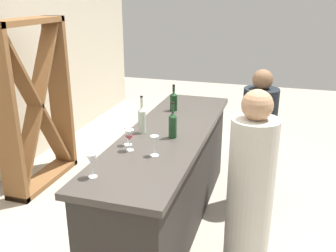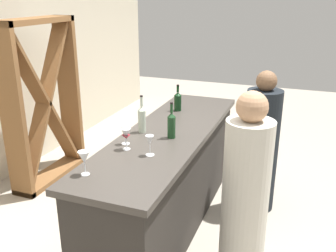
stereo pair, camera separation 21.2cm
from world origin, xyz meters
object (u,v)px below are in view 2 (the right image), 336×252
(wine_bottle_second_left_clear_pale, at_px, (142,118))
(person_left_guest, at_px, (245,195))
(wine_rack, at_px, (44,103))
(wine_glass_near_left, at_px, (150,141))
(wine_glass_near_center, at_px, (126,135))
(person_center_guest, at_px, (261,148))
(wine_glass_near_right, at_px, (125,131))
(wine_bottle_center_dark_green, at_px, (178,101))
(wine_glass_far_left, at_px, (84,158))
(wine_bottle_leftmost_olive_green, at_px, (171,124))

(wine_bottle_second_left_clear_pale, relative_size, person_left_guest, 0.23)
(wine_rack, height_order, wine_glass_near_left, wine_rack)
(wine_glass_near_center, relative_size, person_center_guest, 0.12)
(wine_glass_near_right, bearing_deg, wine_bottle_center_dark_green, -5.17)
(wine_glass_near_right, distance_m, wine_glass_far_left, 0.59)
(wine_glass_near_right, bearing_deg, wine_bottle_leftmost_olive_green, -48.73)
(wine_bottle_second_left_clear_pale, xyz_separation_m, wine_glass_near_right, (-0.30, 0.01, -0.01))
(wine_glass_near_right, distance_m, person_left_guest, 1.06)
(wine_bottle_center_dark_green, bearing_deg, wine_glass_near_left, -170.93)
(wine_bottle_leftmost_olive_green, bearing_deg, wine_glass_near_right, 131.27)
(wine_rack, relative_size, person_center_guest, 1.30)
(wine_bottle_second_left_clear_pale, distance_m, wine_glass_near_center, 0.40)
(wine_bottle_second_left_clear_pale, relative_size, wine_glass_far_left, 1.96)
(person_center_guest, bearing_deg, wine_glass_near_left, 48.18)
(wine_bottle_second_left_clear_pale, relative_size, wine_glass_near_center, 1.95)
(wine_glass_near_left, relative_size, person_left_guest, 0.11)
(wine_bottle_center_dark_green, bearing_deg, wine_glass_near_center, 178.22)
(wine_bottle_second_left_clear_pale, bearing_deg, wine_bottle_center_dark_green, -6.38)
(wine_glass_near_center, distance_m, wine_glass_far_left, 0.50)
(wine_rack, relative_size, person_left_guest, 1.25)
(wine_bottle_leftmost_olive_green, distance_m, wine_bottle_center_dark_green, 0.78)
(wine_glass_near_center, distance_m, wine_glass_near_right, 0.11)
(wine_glass_near_left, height_order, wine_glass_near_right, same)
(person_center_guest, bearing_deg, wine_glass_near_center, 39.83)
(wine_bottle_second_left_clear_pale, relative_size, person_center_guest, 0.23)
(wine_bottle_second_left_clear_pale, xyz_separation_m, wine_glass_near_left, (-0.44, -0.26, -0.01))
(wine_bottle_leftmost_olive_green, height_order, wine_bottle_center_dark_green, wine_bottle_leftmost_olive_green)
(wine_rack, bearing_deg, wine_bottle_center_dark_green, -81.23)
(wine_bottle_center_dark_green, height_order, person_center_guest, person_center_guest)
(wine_glass_near_right, bearing_deg, person_left_guest, -91.43)
(wine_glass_near_center, xyz_separation_m, person_left_guest, (0.07, -0.94, -0.38))
(wine_glass_far_left, bearing_deg, wine_glass_near_left, -32.03)
(wine_bottle_leftmost_olive_green, relative_size, wine_glass_near_left, 1.96)
(wine_rack, xyz_separation_m, person_center_guest, (0.21, -2.40, -0.27))
(person_left_guest, bearing_deg, wine_bottle_second_left_clear_pale, -18.38)
(wine_bottle_leftmost_olive_green, relative_size, person_left_guest, 0.21)
(wine_bottle_leftmost_olive_green, height_order, wine_glass_near_right, wine_bottle_leftmost_olive_green)
(wine_rack, bearing_deg, wine_glass_near_center, -120.63)
(wine_glass_far_left, relative_size, person_left_guest, 0.12)
(wine_bottle_second_left_clear_pale, xyz_separation_m, person_left_guest, (-0.33, -0.99, -0.38))
(person_left_guest, relative_size, person_center_guest, 1.04)
(wine_bottle_second_left_clear_pale, distance_m, wine_glass_near_left, 0.51)
(wine_bottle_leftmost_olive_green, xyz_separation_m, person_center_guest, (0.73, -0.67, -0.40))
(wine_glass_far_left, bearing_deg, person_left_guest, -60.66)
(wine_bottle_leftmost_olive_green, relative_size, wine_glass_far_left, 1.83)
(wine_bottle_leftmost_olive_green, bearing_deg, wine_rack, 73.34)
(person_left_guest, bearing_deg, wine_glass_far_left, 29.21)
(wine_glass_far_left, bearing_deg, person_center_guest, -31.74)
(wine_bottle_leftmost_olive_green, xyz_separation_m, wine_glass_far_left, (-0.85, 0.31, 0.00))
(wine_bottle_second_left_clear_pale, distance_m, person_left_guest, 1.11)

